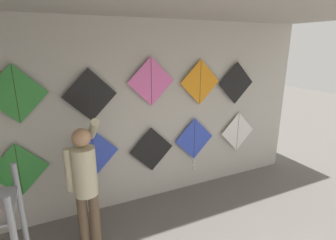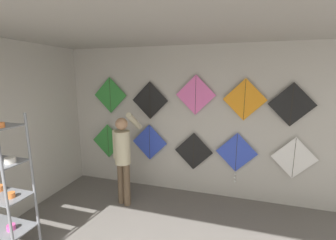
{
  "view_description": "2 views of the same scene",
  "coord_description": "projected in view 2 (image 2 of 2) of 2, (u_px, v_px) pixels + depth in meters",
  "views": [
    {
      "loc": [
        -1.33,
        -0.11,
        2.45
      ],
      "look_at": [
        0.24,
        3.2,
        1.38
      ],
      "focal_mm": 28.0,
      "sensor_mm": 36.0,
      "label": 1
    },
    {
      "loc": [
        0.77,
        -0.58,
        2.25
      ],
      "look_at": [
        -0.36,
        3.2,
        1.48
      ],
      "focal_mm": 24.0,
      "sensor_mm": 36.0,
      "label": 2
    }
  ],
  "objects": [
    {
      "name": "back_panel",
      "position": [
        191.0,
        122.0,
        4.24
      ],
      "size": [
        5.82,
        0.06,
        2.8
      ],
      "primitive_type": "cube",
      "color": "#BCB7AD",
      "rests_on": "ground"
    },
    {
      "name": "ceiling_slab",
      "position": [
        161.0,
        20.0,
        2.3
      ],
      "size": [
        5.82,
        4.3,
        0.04
      ],
      "primitive_type": "cube",
      "color": "#A8A399"
    },
    {
      "name": "shopkeeper",
      "position": [
        123.0,
        153.0,
        3.88
      ],
      "size": [
        0.41,
        0.54,
        1.67
      ],
      "rotation": [
        0.0,
        0.0,
        -0.28
      ],
      "color": "brown",
      "rests_on": "ground"
    },
    {
      "name": "kite_0",
      "position": [
        108.0,
        141.0,
        4.74
      ],
      "size": [
        0.72,
        0.01,
        0.72
      ],
      "color": "#338C38"
    },
    {
      "name": "kite_1",
      "position": [
        150.0,
        142.0,
        4.47
      ],
      "size": [
        0.72,
        0.01,
        0.72
      ],
      "color": "blue"
    },
    {
      "name": "kite_2",
      "position": [
        194.0,
        151.0,
        4.24
      ],
      "size": [
        0.72,
        0.01,
        0.72
      ],
      "color": "black"
    },
    {
      "name": "kite_3",
      "position": [
        236.0,
        154.0,
        4.02
      ],
      "size": [
        0.72,
        0.04,
        0.93
      ],
      "color": "blue"
    },
    {
      "name": "kite_4",
      "position": [
        294.0,
        158.0,
        3.76
      ],
      "size": [
        0.72,
        0.01,
        0.72
      ],
      "color": "white"
    },
    {
      "name": "kite_5",
      "position": [
        110.0,
        95.0,
        4.53
      ],
      "size": [
        0.72,
        0.01,
        0.72
      ],
      "color": "#338C38"
    },
    {
      "name": "kite_6",
      "position": [
        150.0,
        100.0,
        4.31
      ],
      "size": [
        0.72,
        0.01,
        0.72
      ],
      "color": "black"
    },
    {
      "name": "kite_7",
      "position": [
        196.0,
        95.0,
        4.03
      ],
      "size": [
        0.72,
        0.01,
        0.72
      ],
      "color": "pink"
    },
    {
      "name": "kite_8",
      "position": [
        245.0,
        100.0,
        3.81
      ],
      "size": [
        0.72,
        0.01,
        0.72
      ],
      "color": "orange"
    },
    {
      "name": "kite_9",
      "position": [
        292.0,
        105.0,
        3.62
      ],
      "size": [
        0.72,
        0.01,
        0.72
      ],
      "color": "black"
    }
  ]
}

